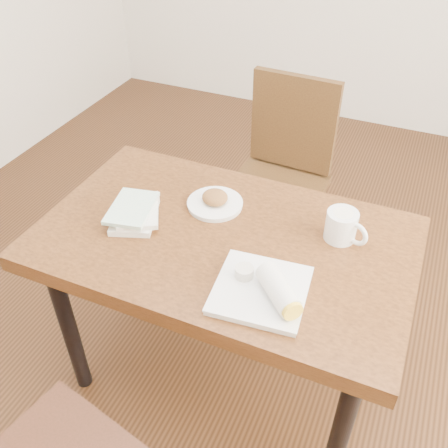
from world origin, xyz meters
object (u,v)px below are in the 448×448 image
at_px(plate_scone, 215,201).
at_px(coffee_mug, 342,226).
at_px(plate_burrito, 266,290).
at_px(chair_far, 282,168).
at_px(table, 224,256).
at_px(book_stack, 135,212).

distance_m(plate_scone, coffee_mug, 0.45).
height_order(plate_scone, plate_burrito, plate_burrito).
bearing_deg(chair_far, plate_burrito, -75.23).
distance_m(table, chair_far, 0.79).
bearing_deg(coffee_mug, plate_burrito, -112.04).
bearing_deg(book_stack, plate_burrito, -17.05).
relative_size(chair_far, plate_burrito, 3.35).
distance_m(table, coffee_mug, 0.40).
height_order(chair_far, plate_burrito, chair_far).
height_order(table, book_stack, book_stack).
height_order(table, plate_burrito, plate_burrito).
bearing_deg(chair_far, table, -86.89).
xyz_separation_m(coffee_mug, book_stack, (-0.66, -0.17, -0.03)).
xyz_separation_m(table, chair_far, (-0.04, 0.78, -0.11)).
bearing_deg(table, plate_burrito, -42.51).
bearing_deg(plate_scone, chair_far, 85.38).
relative_size(table, chair_far, 1.28).
distance_m(coffee_mug, plate_burrito, 0.36).
distance_m(chair_far, book_stack, 0.89).
distance_m(plate_burrito, book_stack, 0.55).
bearing_deg(book_stack, plate_scone, 38.20).
bearing_deg(plate_burrito, table, 137.49).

